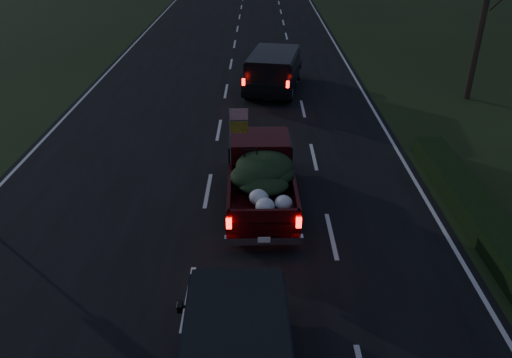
# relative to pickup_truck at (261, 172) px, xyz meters

# --- Properties ---
(ground) EXTENTS (120.00, 120.00, 0.00)m
(ground) POSITION_rel_pickup_truck_xyz_m (-1.67, -4.39, -1.00)
(ground) COLOR black
(ground) RESTS_ON ground
(road_asphalt) EXTENTS (14.00, 120.00, 0.02)m
(road_asphalt) POSITION_rel_pickup_truck_xyz_m (-1.67, -4.39, -0.99)
(road_asphalt) COLOR black
(road_asphalt) RESTS_ON ground
(hedge_row) EXTENTS (1.00, 10.00, 0.60)m
(hedge_row) POSITION_rel_pickup_truck_xyz_m (6.13, -1.39, -0.70)
(hedge_row) COLOR black
(hedge_row) RESTS_ON ground
(pickup_truck) EXTENTS (2.09, 5.13, 2.66)m
(pickup_truck) POSITION_rel_pickup_truck_xyz_m (0.00, 0.00, 0.00)
(pickup_truck) COLOR black
(pickup_truck) RESTS_ON ground
(lead_suv) EXTENTS (3.10, 5.62, 1.53)m
(lead_suv) POSITION_rel_pickup_truck_xyz_m (0.68, 10.85, 0.16)
(lead_suv) COLOR black
(lead_suv) RESTS_ON ground
(rear_suv) EXTENTS (2.19, 4.56, 1.29)m
(rear_suv) POSITION_rel_pickup_truck_xyz_m (-0.44, -6.87, -0.02)
(rear_suv) COLOR black
(rear_suv) RESTS_ON ground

